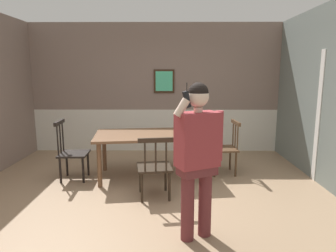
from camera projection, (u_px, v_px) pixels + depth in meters
The scene contains 7 objects.
ground_plane at pixel (146, 203), 4.06m from camera, with size 6.27×6.27×0.00m, color #9E7F60.
room_back_partition at pixel (155, 91), 6.63m from camera, with size 5.51×0.17×2.79m.
dining_table at pixel (150, 138), 5.02m from camera, with size 1.93×1.24×0.74m.
chair_near_window at pixel (155, 167), 4.17m from camera, with size 0.53×0.53×0.90m.
chair_by_doorway at pixel (71, 152), 4.91m from camera, with size 0.47×0.47×0.98m.
chair_at_table_head at pixel (225, 148), 5.20m from camera, with size 0.48×0.48×0.93m.
person_figure at pixel (198, 151), 3.07m from camera, with size 0.53×0.40×1.65m.
Camera 1 is at (0.34, -3.81, 1.74)m, focal length 32.10 mm.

